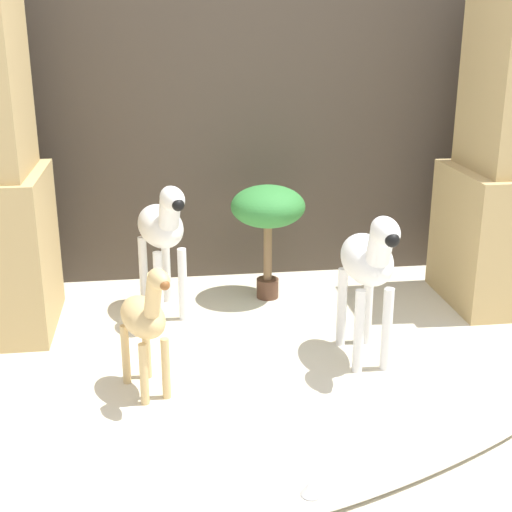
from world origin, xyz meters
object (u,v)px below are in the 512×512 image
object	(u,v)px
zebra_left	(163,229)
potted_palm_front	(268,211)
zebra_right	(369,263)
surfboard	(419,453)
giraffe_figurine	(145,319)

from	to	relation	value
zebra_left	potted_palm_front	distance (m)	0.54
zebra_right	zebra_left	world-z (taller)	same
surfboard	potted_palm_front	bearing A→B (deg)	100.84
surfboard	zebra_right	bearing A→B (deg)	88.47
giraffe_figurine	potted_palm_front	bearing A→B (deg)	56.28
zebra_right	surfboard	bearing A→B (deg)	-91.53
potted_palm_front	surfboard	xyz separation A→B (m)	(0.28, -1.45, -0.43)
zebra_left	giraffe_figurine	xyz separation A→B (m)	(-0.08, -0.74, -0.12)
zebra_right	potted_palm_front	size ratio (longest dim) A/B	1.15
zebra_left	surfboard	world-z (taller)	zebra_left
zebra_right	potted_palm_front	xyz separation A→B (m)	(-0.30, 0.74, 0.03)
giraffe_figurine	potted_palm_front	distance (m)	1.08
giraffe_figurine	potted_palm_front	xyz separation A→B (m)	(0.60, 0.89, 0.15)
zebra_right	giraffe_figurine	size ratio (longest dim) A/B	1.21
zebra_left	surfboard	distance (m)	1.58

